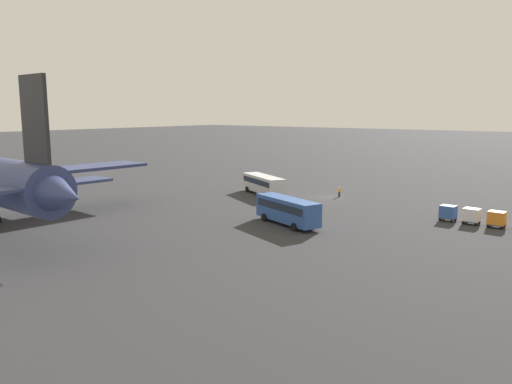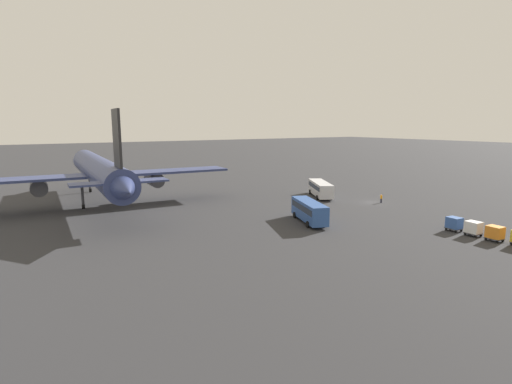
% 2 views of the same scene
% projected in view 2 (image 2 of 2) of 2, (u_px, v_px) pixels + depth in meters
% --- Properties ---
extents(ground_plane, '(600.00, 600.00, 0.00)m').
position_uv_depth(ground_plane, '(371.00, 202.00, 79.93)').
color(ground_plane, '#2D2D30').
extents(airplane, '(57.12, 49.50, 17.64)m').
position_uv_depth(airplane, '(99.00, 171.00, 75.78)').
color(airplane, navy).
rests_on(airplane, ground).
extents(shuttle_bus_near, '(11.40, 7.89, 3.24)m').
position_uv_depth(shuttle_bus_near, '(320.00, 188.00, 85.70)').
color(shuttle_bus_near, silver).
rests_on(shuttle_bus_near, ground).
extents(shuttle_bus_far, '(10.76, 6.08, 3.38)m').
position_uv_depth(shuttle_bus_far, '(309.00, 210.00, 63.51)').
color(shuttle_bus_far, '#2D5199').
rests_on(shuttle_bus_far, ground).
extents(worker_person, '(0.38, 0.38, 1.74)m').
position_uv_depth(worker_person, '(381.00, 199.00, 79.32)').
color(worker_person, '#1E1E2D').
rests_on(worker_person, ground).
extents(cargo_cart_orange, '(2.08, 1.78, 2.06)m').
position_uv_depth(cargo_cart_orange, '(495.00, 233.00, 53.31)').
color(cargo_cart_orange, '#38383D').
rests_on(cargo_cart_orange, ground).
extents(cargo_cart_white, '(2.08, 1.78, 2.06)m').
position_uv_depth(cargo_cart_white, '(474.00, 228.00, 55.83)').
color(cargo_cart_white, '#38383D').
rests_on(cargo_cart_white, ground).
extents(cargo_cart_blue, '(2.08, 1.78, 2.06)m').
position_uv_depth(cargo_cart_blue, '(454.00, 223.00, 58.38)').
color(cargo_cart_blue, '#38383D').
rests_on(cargo_cart_blue, ground).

